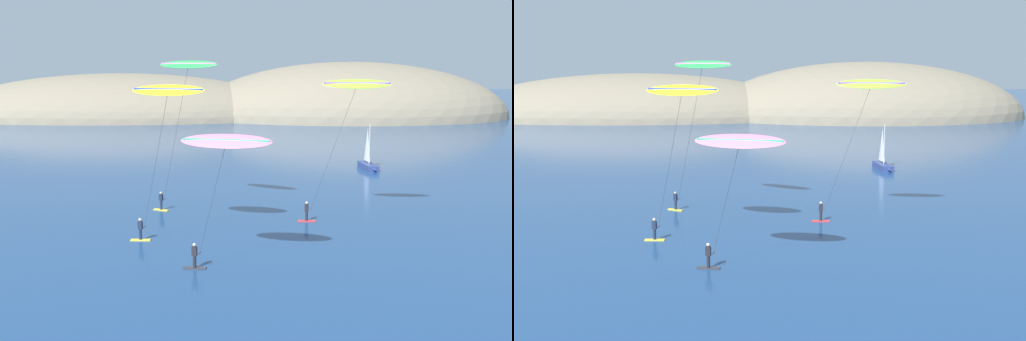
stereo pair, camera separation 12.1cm
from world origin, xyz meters
TOP-DOWN VIEW (x-y plane):
  - headland_island at (-4.51, 139.89)m, footprint 138.04×49.33m
  - sailboat_near at (9.79, 61.36)m, footprint 1.81×5.95m
  - kitesurfer_pink at (-7.88, 22.56)m, footprint 6.09×3.06m
  - kitesurfer_green at (-11.25, 38.37)m, footprint 6.31×4.18m
  - kitesurfer_lime at (2.41, 34.78)m, footprint 7.50×1.76m
  - kitesurfer_yellow at (-12.06, 29.17)m, footprint 6.03×3.31m

SIDE VIEW (x-z plane):
  - headland_island at x=-4.51m, z-range -13.37..13.37m
  - sailboat_near at x=9.79m, z-range -2.21..3.49m
  - kitesurfer_pink at x=-7.88m, z-range 3.49..12.33m
  - kitesurfer_lime at x=2.41m, z-range 4.54..16.47m
  - kitesurfer_yellow at x=-12.06m, z-range 4.69..16.41m
  - kitesurfer_green at x=-11.25m, z-range 5.24..18.69m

